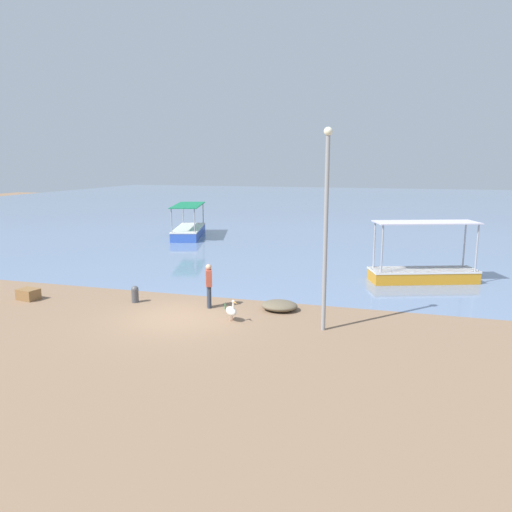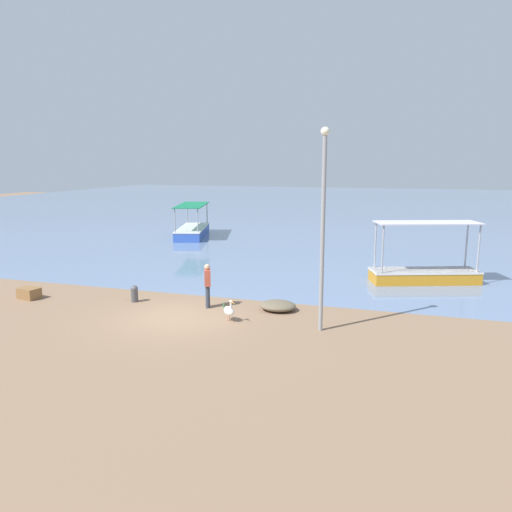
# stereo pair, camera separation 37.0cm
# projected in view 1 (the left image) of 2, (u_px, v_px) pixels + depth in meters

# --- Properties ---
(ground) EXTENTS (120.00, 120.00, 0.00)m
(ground) POSITION_uv_depth(u_px,v_px,m) (177.00, 318.00, 17.78)
(ground) COLOR #87684E
(harbor_water) EXTENTS (110.00, 90.00, 0.00)m
(harbor_water) POSITION_uv_depth(u_px,v_px,m) (341.00, 206.00, 63.03)
(harbor_water) COLOR #687FA3
(harbor_water) RESTS_ON ground
(fishing_boat_outer) EXTENTS (5.09, 3.03, 2.79)m
(fishing_boat_outer) POSITION_uv_depth(u_px,v_px,m) (423.00, 271.00, 23.08)
(fishing_boat_outer) COLOR orange
(fishing_boat_outer) RESTS_ON harbor_water
(fishing_boat_near_right) EXTENTS (3.43, 6.19, 2.37)m
(fishing_boat_near_right) POSITION_uv_depth(u_px,v_px,m) (189.00, 230.00, 36.98)
(fishing_boat_near_right) COLOR blue
(fishing_boat_near_right) RESTS_ON harbor_water
(pelican) EXTENTS (0.67, 0.63, 0.80)m
(pelican) POSITION_uv_depth(u_px,v_px,m) (231.00, 311.00, 17.36)
(pelican) COLOR #E0997A
(pelican) RESTS_ON ground
(lamp_post) EXTENTS (0.28, 0.28, 6.54)m
(lamp_post) POSITION_uv_depth(u_px,v_px,m) (326.00, 221.00, 15.85)
(lamp_post) COLOR gray
(lamp_post) RESTS_ON ground
(mooring_bollard) EXTENTS (0.29, 0.29, 0.67)m
(mooring_bollard) POSITION_uv_depth(u_px,v_px,m) (135.00, 294.00, 19.70)
(mooring_bollard) COLOR #47474C
(mooring_bollard) RESTS_ON ground
(fisherman_standing) EXTENTS (0.37, 0.46, 1.69)m
(fisherman_standing) POSITION_uv_depth(u_px,v_px,m) (209.00, 284.00, 18.89)
(fisherman_standing) COLOR #303744
(fisherman_standing) RESTS_ON ground
(net_pile) EXTENTS (1.37, 1.16, 0.36)m
(net_pile) POSITION_uv_depth(u_px,v_px,m) (279.00, 306.00, 18.67)
(net_pile) COLOR brown
(net_pile) RESTS_ON ground
(cargo_crate) EXTENTS (0.90, 0.72, 0.44)m
(cargo_crate) POSITION_uv_depth(u_px,v_px,m) (28.00, 294.00, 20.12)
(cargo_crate) COLOR olive
(cargo_crate) RESTS_ON ground
(glass_bottle) EXTENTS (0.07, 0.07, 0.27)m
(glass_bottle) POSITION_uv_depth(u_px,v_px,m) (225.00, 306.00, 18.83)
(glass_bottle) COLOR #3F7F4C
(glass_bottle) RESTS_ON ground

